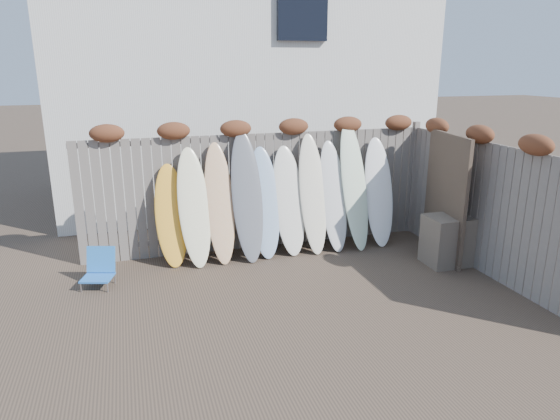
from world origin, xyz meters
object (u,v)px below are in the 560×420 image
object	(u,v)px
surfboard_0	(171,216)
beach_chair	(99,269)
wooden_crate	(447,240)
lattice_panel	(445,197)

from	to	relation	value
surfboard_0	beach_chair	bearing A→B (deg)	-153.68
beach_chair	surfboard_0	distance (m)	1.36
wooden_crate	beach_chair	bearing A→B (deg)	171.60
wooden_crate	surfboard_0	xyz separation A→B (m)	(-4.20, 1.34, 0.40)
lattice_panel	surfboard_0	size ratio (longest dim) A/B	1.24
beach_chair	lattice_panel	distance (m)	5.50
lattice_panel	wooden_crate	bearing A→B (deg)	-99.81
beach_chair	surfboard_0	xyz separation A→B (m)	(1.11, 0.55, 0.55)
beach_chair	lattice_panel	xyz separation A→B (m)	(5.42, -0.48, 0.77)
wooden_crate	lattice_panel	distance (m)	0.71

